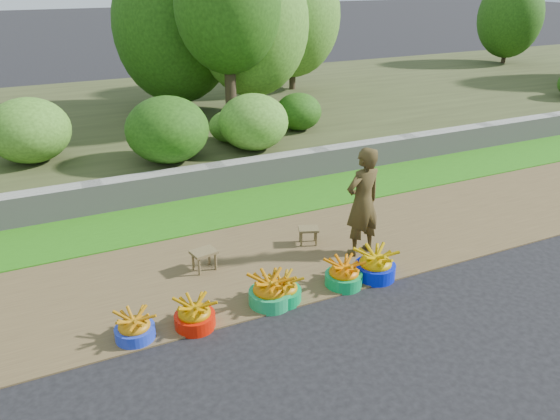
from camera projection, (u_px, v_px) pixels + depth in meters
name	position (u px, v px, depth m)	size (l,w,h in m)	color
ground_plane	(323.00, 301.00, 6.99)	(120.00, 120.00, 0.00)	black
dirt_shoulder	(281.00, 257.00, 8.02)	(80.00, 2.50, 0.02)	brown
grass_verge	(232.00, 207.00, 9.67)	(80.00, 1.50, 0.04)	#277311
retaining_wall	(216.00, 179.00, 10.26)	(80.00, 0.35, 0.55)	gray
earth_bank	(154.00, 120.00, 14.32)	(80.00, 10.00, 0.50)	#3C4220
vegetation	(52.00, 39.00, 11.67)	(35.23, 8.16, 4.25)	#33281A
basin_a	(135.00, 328.00, 6.21)	(0.46, 0.46, 0.34)	#1D35C1
basin_b	(195.00, 315.00, 6.42)	(0.49, 0.49, 0.36)	red
basin_c	(270.00, 292.00, 6.85)	(0.54, 0.54, 0.41)	#189552
basin_d	(283.00, 290.00, 6.93)	(0.48, 0.48, 0.36)	#038B44
basin_e	(344.00, 274.00, 7.26)	(0.50, 0.50, 0.37)	#0C8E46
basin_f	(375.00, 265.00, 7.45)	(0.56, 0.56, 0.42)	#0619C6
stool_left	(204.00, 255.00, 7.58)	(0.38, 0.31, 0.30)	brown
stool_right	(308.00, 231.00, 8.31)	(0.36, 0.32, 0.27)	brown
vendor_woman	(363.00, 202.00, 7.81)	(0.60, 0.39, 1.63)	black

